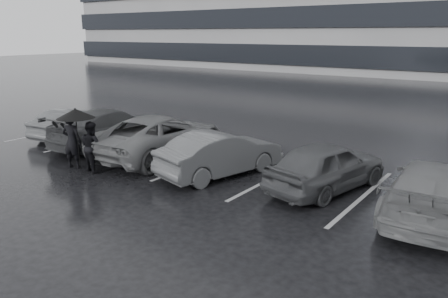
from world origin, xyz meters
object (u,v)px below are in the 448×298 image
car_west_c (110,127)px  pedestrian_right (92,146)px  car_main (327,166)px  pedestrian_left (72,141)px  car_west_b (160,136)px  car_west_a (221,153)px  car_west_d (73,123)px  car_east (433,190)px

car_west_c → pedestrian_right: pedestrian_right is taller
car_main → pedestrian_left: pedestrian_left is taller
car_west_b → car_west_c: car_west_b is taller
car_west_a → car_west_d: size_ratio=1.12×
car_east → pedestrian_left: 10.72m
car_west_c → car_east: 11.73m
car_main → car_west_a: (-3.21, -0.67, -0.01)m
car_west_c → car_west_d: bearing=-2.7°
car_west_d → pedestrian_right: (4.57, -2.51, 0.20)m
car_east → car_west_b: bearing=-4.7°
car_west_b → car_west_c: bearing=-2.9°
car_west_b → pedestrian_left: size_ratio=3.02×
car_west_a → car_west_c: 5.71m
car_main → pedestrian_left: 8.12m
car_east → car_main: bearing=-10.4°
car_west_b → car_west_d: car_west_b is taller
car_west_a → car_east: size_ratio=0.89×
car_main → car_west_a: bearing=23.9°
car_west_a → car_west_c: bearing=10.4°
car_west_a → car_west_c: car_west_c is taller
car_west_c → car_west_d: 2.44m
car_west_d → pedestrian_left: size_ratio=2.08×
car_west_a → car_west_b: (-3.04, 0.46, 0.07)m
car_west_c → car_west_d: (-2.43, 0.02, -0.12)m
car_west_c → pedestrian_left: size_ratio=2.81×
car_main → car_west_c: car_west_c is taller
car_west_b → car_west_c: 2.66m
car_west_a → car_west_d: bearing=11.4°
car_east → car_west_d: bearing=-4.2°
car_east → pedestrian_right: (-9.59, -2.44, 0.13)m
pedestrian_right → car_west_d: bearing=-18.8°
car_main → car_west_d: (-11.34, -0.25, -0.08)m
car_west_a → pedestrian_left: bearing=41.7°
car_west_a → car_west_d: (-8.13, 0.42, -0.07)m
car_main → car_west_b: car_west_b is taller
pedestrian_left → pedestrian_right: 0.83m
car_west_c → car_east: size_ratio=1.07×
car_main → car_west_b: (-6.25, -0.21, 0.05)m
car_west_d → car_west_a: bearing=170.2°
car_main → car_west_c: size_ratio=0.81×
car_west_b → car_east: size_ratio=1.15×
car_west_d → pedestrian_right: 5.22m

